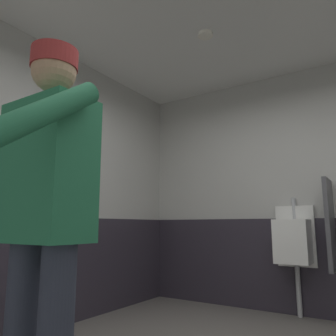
# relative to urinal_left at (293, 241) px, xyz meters

# --- Properties ---
(wall_back) EXTENTS (4.45, 0.12, 2.72)m
(wall_back) POSITION_rel_urinal_left_xyz_m (0.10, 0.22, 0.58)
(wall_back) COLOR #B2B2AD
(wall_back) RESTS_ON ground_plane
(wall_left) EXTENTS (0.12, 4.57, 2.72)m
(wall_left) POSITION_rel_urinal_left_xyz_m (-1.89, -1.83, 0.58)
(wall_left) COLOR #B2B2AD
(wall_left) RESTS_ON ground_plane
(wainscot_band_back) EXTENTS (3.85, 0.03, 1.01)m
(wainscot_band_back) POSITION_rel_urinal_left_xyz_m (0.10, 0.14, -0.27)
(wainscot_band_back) COLOR #2D2833
(wainscot_band_back) RESTS_ON ground_plane
(wainscot_band_left) EXTENTS (0.03, 3.97, 1.01)m
(wainscot_band_left) POSITION_rel_urinal_left_xyz_m (-1.81, -1.83, -0.27)
(wainscot_band_left) COLOR #2D2833
(wainscot_band_left) RESTS_ON ground_plane
(downlight_far) EXTENTS (0.14, 0.14, 0.03)m
(downlight_far) POSITION_rel_urinal_left_xyz_m (-0.42, -1.13, 1.92)
(downlight_far) COLOR white
(urinal_left) EXTENTS (0.40, 0.34, 1.24)m
(urinal_left) POSITION_rel_urinal_left_xyz_m (0.00, 0.00, 0.00)
(urinal_left) COLOR white
(urinal_left) RESTS_ON ground_plane
(privacy_divider_panel) EXTENTS (0.04, 0.40, 0.90)m
(privacy_divider_panel) POSITION_rel_urinal_left_xyz_m (0.38, -0.07, 0.17)
(privacy_divider_panel) COLOR #4C4C51
(person) EXTENTS (0.62, 0.60, 1.75)m
(person) POSITION_rel_urinal_left_xyz_m (-0.39, -2.80, 0.24)
(person) COLOR #2D3342
(person) RESTS_ON ground_plane
(hand_dryer) EXTENTS (0.24, 0.23, 0.28)m
(hand_dryer) POSITION_rel_urinal_left_xyz_m (-1.71, -1.57, 0.45)
(hand_dryer) COLOR silver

